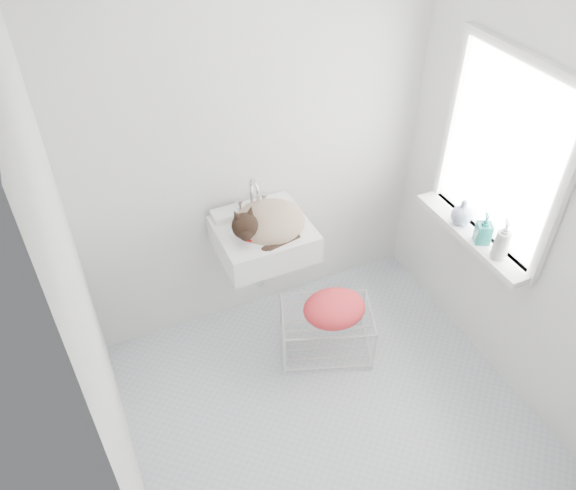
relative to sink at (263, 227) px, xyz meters
name	(u,v)px	position (x,y,z in m)	size (l,w,h in m)	color
floor	(326,407)	(0.07, -0.74, -0.85)	(2.20, 2.00, 0.02)	silver
back_wall	(256,144)	(0.07, 0.26, 0.40)	(2.20, 0.02, 2.50)	white
right_wall	(527,189)	(1.17, -0.74, 0.40)	(0.02, 2.00, 2.50)	white
left_wall	(90,320)	(-1.03, -0.74, 0.40)	(0.02, 2.00, 2.50)	white
window_glass	(504,154)	(1.16, -0.54, 0.50)	(0.01, 0.80, 1.00)	white
window_frame	(501,155)	(1.14, -0.54, 0.50)	(0.04, 0.90, 1.10)	white
windowsill	(471,235)	(1.08, -0.54, -0.02)	(0.16, 0.88, 0.04)	white
sink	(263,227)	(0.00, 0.00, 0.00)	(0.55, 0.48, 0.22)	white
faucet	(251,191)	(0.00, 0.18, 0.14)	(0.20, 0.14, 0.20)	silver
cat	(266,223)	(0.01, -0.02, 0.04)	(0.46, 0.38, 0.28)	tan
wire_rack	(326,332)	(0.27, -0.34, -0.70)	(0.55, 0.39, 0.33)	silver
towel	(334,314)	(0.29, -0.39, -0.49)	(0.39, 0.27, 0.16)	red
bottle_a	(498,257)	(1.07, -0.77, 0.00)	(0.08, 0.08, 0.20)	silver
bottle_b	(481,241)	(1.07, -0.63, 0.00)	(0.08, 0.08, 0.18)	#17726A
bottle_c	(460,223)	(1.07, -0.44, 0.00)	(0.12, 0.12, 0.16)	#97A1C2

